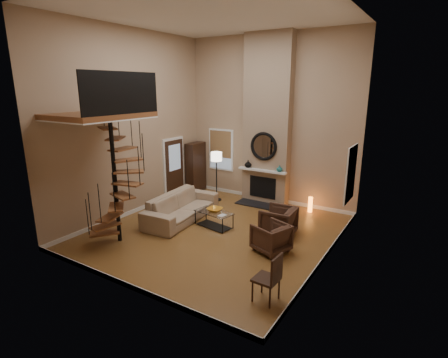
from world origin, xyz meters
The scene contains 33 objects.
ground centered at (0.00, 0.00, -0.01)m, with size 6.00×6.50×0.01m, color olive.
back_wall centered at (0.00, 3.25, 2.75)m, with size 6.00×0.02×5.50m, color tan.
front_wall centered at (0.00, -3.25, 2.75)m, with size 6.00×0.02×5.50m, color tan.
left_wall centered at (-3.00, 0.00, 2.75)m, with size 0.02×6.50×5.50m, color tan.
right_wall centered at (3.00, 0.00, 2.75)m, with size 0.02×6.50×5.50m, color tan.
ceiling centered at (0.00, 0.00, 5.50)m, with size 6.00×6.50×0.01m, color silver.
baseboard_back centered at (0.00, 3.24, 0.06)m, with size 6.00×0.02×0.12m, color white.
baseboard_front centered at (0.00, -3.24, 0.06)m, with size 6.00×0.02×0.12m, color white.
baseboard_left centered at (-2.99, 0.00, 0.06)m, with size 0.02×6.50×0.12m, color white.
baseboard_right centered at (2.99, 0.00, 0.06)m, with size 0.02×6.50×0.12m, color white.
chimney_breast centered at (0.00, 3.06, 2.75)m, with size 1.60×0.38×5.50m, color #92785F.
hearth centered at (0.00, 2.57, 0.02)m, with size 1.50×0.60×0.04m, color black.
firebox centered at (0.00, 2.86, 0.55)m, with size 0.95×0.02×0.72m, color black.
mantel centered at (0.00, 2.78, 1.15)m, with size 1.70×0.18×0.06m, color white.
mirror_frame centered at (0.00, 2.84, 1.95)m, with size 0.94×0.94×0.10m, color black.
mirror_disc centered at (0.00, 2.85, 1.95)m, with size 0.80×0.80×0.01m, color white.
vase_left centered at (-0.55, 2.82, 1.30)m, with size 0.24×0.24×0.25m, color black.
vase_right centered at (0.60, 2.82, 1.28)m, with size 0.20×0.20×0.21m, color #1A5C5C.
window_back centered at (-1.90, 3.22, 1.62)m, with size 1.02×0.06×1.52m.
window_right centered at (2.97, 2.00, 1.63)m, with size 0.06×1.02×1.52m.
entry_door centered at (-2.95, 1.80, 1.05)m, with size 0.10×1.05×2.16m.
loft centered at (-2.04, -1.80, 3.24)m, with size 1.70×2.20×1.09m.
spiral_stair centered at (-1.78, -1.79, 1.78)m, with size 1.47×1.47×4.06m.
hutch centered at (-2.74, 2.79, 0.95)m, with size 0.38×0.80×1.79m, color #321C10.
sofa centered at (-1.38, 0.22, 0.40)m, with size 2.68×1.05×0.78m, color tan.
armchair_near centered at (1.57, 0.76, 0.35)m, with size 0.84×0.86×0.79m, color #462C20.
armchair_far centered at (1.83, -0.31, 0.35)m, with size 0.75×0.77×0.70m, color #462C20.
coffee_table centered at (-0.23, 0.24, 0.28)m, with size 1.15×0.71×0.43m.
bowl centered at (-0.23, 0.29, 0.50)m, with size 0.42×0.42×0.10m, color orange.
book centered at (0.12, 0.09, 0.46)m, with size 0.18×0.24×0.02m, color gray.
floor_lamp centered at (-1.48, 2.29, 1.41)m, with size 0.37×0.37×1.70m.
accent_lamp centered at (1.68, 2.85, 0.25)m, with size 0.14×0.14×0.49m, color orange.
side_chair centered at (2.60, -2.17, 0.53)m, with size 0.46×0.46×0.95m.
Camera 1 is at (4.87, -7.38, 3.86)m, focal length 27.87 mm.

